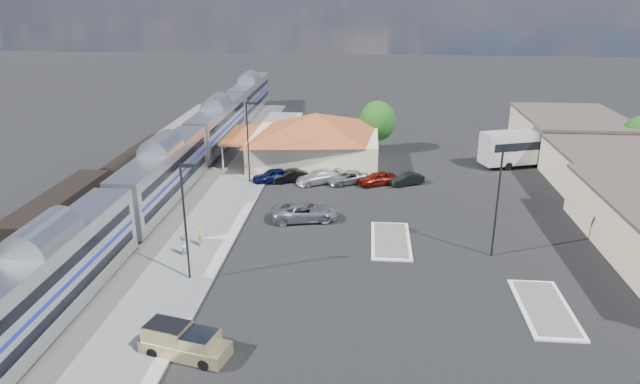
# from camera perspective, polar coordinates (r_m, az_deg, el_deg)

# --- Properties ---
(ground) EXTENTS (280.00, 280.00, 0.00)m
(ground) POSITION_cam_1_polar(r_m,az_deg,el_deg) (47.14, 2.27, -5.81)
(ground) COLOR black
(ground) RESTS_ON ground
(railbed) EXTENTS (16.00, 100.00, 0.12)m
(railbed) POSITION_cam_1_polar(r_m,az_deg,el_deg) (58.97, -18.17, -1.33)
(railbed) COLOR #4C4944
(railbed) RESTS_ON ground
(platform) EXTENTS (5.50, 92.00, 0.18)m
(platform) POSITION_cam_1_polar(r_m,az_deg,el_deg) (54.31, -10.18, -2.41)
(platform) COLOR gray
(platform) RESTS_ON ground
(passenger_train) EXTENTS (3.00, 104.00, 5.55)m
(passenger_train) POSITION_cam_1_polar(r_m,az_deg,el_deg) (57.86, -15.35, 1.52)
(passenger_train) COLOR silver
(passenger_train) RESTS_ON ground
(freight_cars) EXTENTS (2.80, 46.00, 4.00)m
(freight_cars) POSITION_cam_1_polar(r_m,az_deg,el_deg) (53.12, -24.54, -2.38)
(freight_cars) COLOR black
(freight_cars) RESTS_ON ground
(station_depot) EXTENTS (18.35, 12.24, 6.20)m
(station_depot) POSITION_cam_1_polar(r_m,az_deg,el_deg) (68.93, -0.54, 5.41)
(station_depot) COLOR #C5B090
(station_depot) RESTS_ON ground
(buildings_east) EXTENTS (14.40, 51.40, 4.80)m
(buildings_east) POSITION_cam_1_polar(r_m,az_deg,el_deg) (65.07, 28.43, 1.25)
(buildings_east) COLOR #C6B28C
(buildings_east) RESTS_ON ground
(traffic_island_south) EXTENTS (3.30, 7.50, 0.21)m
(traffic_island_south) POSITION_cam_1_polar(r_m,az_deg,el_deg) (48.93, 7.08, -4.81)
(traffic_island_south) COLOR silver
(traffic_island_south) RESTS_ON ground
(traffic_island_north) EXTENTS (3.30, 7.50, 0.21)m
(traffic_island_north) POSITION_cam_1_polar(r_m,az_deg,el_deg) (41.84, 21.59, -10.76)
(traffic_island_north) COLOR silver
(traffic_island_north) RESTS_ON ground
(lamp_plat_s) EXTENTS (1.08, 0.25, 9.00)m
(lamp_plat_s) POSITION_cam_1_polar(r_m,az_deg,el_deg) (41.43, -13.29, -2.05)
(lamp_plat_s) COLOR black
(lamp_plat_s) RESTS_ON ground
(lamp_plat_n) EXTENTS (1.08, 0.25, 9.00)m
(lamp_plat_n) POSITION_cam_1_polar(r_m,az_deg,el_deg) (61.66, -7.16, 5.61)
(lamp_plat_n) COLOR black
(lamp_plat_n) RESTS_ON ground
(lamp_lot) EXTENTS (1.08, 0.25, 9.00)m
(lamp_lot) POSITION_cam_1_polar(r_m,az_deg,el_deg) (46.21, 17.52, -0.13)
(lamp_lot) COLOR black
(lamp_lot) RESTS_ON ground
(tree_depot) EXTENTS (4.71, 4.71, 6.63)m
(tree_depot) POSITION_cam_1_polar(r_m,az_deg,el_deg) (74.27, 5.76, 7.09)
(tree_depot) COLOR #382314
(tree_depot) RESTS_ON ground
(pickup_truck) EXTENTS (5.55, 3.10, 1.81)m
(pickup_truck) POSITION_cam_1_polar(r_m,az_deg,el_deg) (35.31, -13.33, -14.45)
(pickup_truck) COLOR tan
(pickup_truck) RESTS_ON ground
(suv) EXTENTS (6.53, 3.97, 1.69)m
(suv) POSITION_cam_1_polar(r_m,az_deg,el_deg) (52.54, -1.54, -1.98)
(suv) COLOR #A7A9AF
(suv) RESTS_ON ground
(coach_bus) EXTENTS (13.30, 6.88, 4.20)m
(coach_bus) POSITION_cam_1_polar(r_m,az_deg,el_deg) (73.06, 20.58, 4.38)
(coach_bus) COLOR silver
(coach_bus) RESTS_ON ground
(person_a) EXTENTS (0.52, 0.67, 1.61)m
(person_a) POSITION_cam_1_polar(r_m,az_deg,el_deg) (48.13, -11.83, -4.39)
(person_a) COLOR #CBDA44
(person_a) RESTS_ON platform
(person_b) EXTENTS (0.74, 0.91, 1.75)m
(person_b) POSITION_cam_1_polar(r_m,az_deg,el_deg) (46.76, -13.61, -5.19)
(person_b) COLOR silver
(person_b) RESTS_ON platform
(parked_car_a) EXTENTS (4.78, 3.45, 1.51)m
(parked_car_a) POSITION_cam_1_polar(r_m,az_deg,el_deg) (62.96, -4.75, 1.65)
(parked_car_a) COLOR #0C153F
(parked_car_a) RESTS_ON ground
(parked_car_b) EXTENTS (4.22, 3.09, 1.33)m
(parked_car_b) POSITION_cam_1_polar(r_m,az_deg,el_deg) (63.00, -3.06, 1.62)
(parked_car_b) COLOR black
(parked_car_b) RESTS_ON ground
(parked_car_c) EXTENTS (5.40, 4.28, 1.46)m
(parked_car_c) POSITION_cam_1_polar(r_m,az_deg,el_deg) (62.34, -0.19, 1.52)
(parked_car_c) COLOR silver
(parked_car_c) RESTS_ON ground
(parked_car_d) EXTENTS (5.24, 4.25, 1.33)m
(parked_car_d) POSITION_cam_1_polar(r_m,az_deg,el_deg) (62.46, 2.76, 1.46)
(parked_car_d) COLOR gray
(parked_car_d) RESTS_ON ground
(parked_car_e) EXTENTS (4.62, 3.48, 1.47)m
(parked_car_e) POSITION_cam_1_polar(r_m,az_deg,el_deg) (62.13, 5.70, 1.35)
(parked_car_e) COLOR maroon
(parked_car_e) RESTS_ON ground
(parked_car_f) EXTENTS (4.10, 2.94, 1.28)m
(parked_car_f) POSITION_cam_1_polar(r_m,az_deg,el_deg) (62.59, 8.63, 1.27)
(parked_car_f) COLOR black
(parked_car_f) RESTS_ON ground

